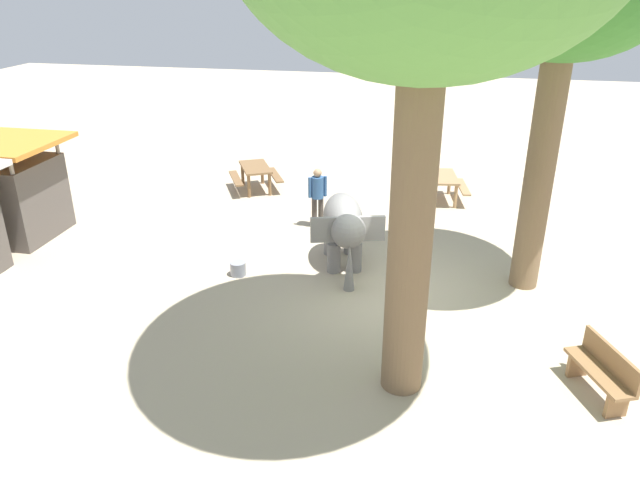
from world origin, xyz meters
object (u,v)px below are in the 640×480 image
at_px(picnic_table_near, 256,172).
at_px(picnic_table_far, 442,182).
at_px(person_handler, 318,193).
at_px(elephant, 344,225).
at_px(wooden_bench, 603,370).
at_px(feed_bucket, 238,269).
at_px(market_stall_orange, 15,194).

xyz_separation_m(picnic_table_near, picnic_table_far, (0.21, -5.72, 0.00)).
distance_m(person_handler, picnic_table_far, 4.23).
height_order(elephant, picnic_table_far, elephant).
bearing_deg(elephant, picnic_table_far, 140.81).
relative_size(wooden_bench, picnic_table_far, 0.85).
bearing_deg(feed_bucket, market_stall_orange, 80.72).
height_order(person_handler, market_stall_orange, market_stall_orange).
distance_m(person_handler, market_stall_orange, 7.71).
distance_m(elephant, picnic_table_far, 5.43).
distance_m(wooden_bench, market_stall_orange, 13.89).
height_order(person_handler, picnic_table_near, person_handler).
relative_size(picnic_table_near, picnic_table_far, 1.18).
bearing_deg(picnic_table_far, market_stall_orange, -74.35).
relative_size(person_handler, wooden_bench, 1.12).
height_order(picnic_table_near, market_stall_orange, market_stall_orange).
distance_m(market_stall_orange, feed_bucket, 6.38).
distance_m(picnic_table_near, feed_bucket, 5.84).
xyz_separation_m(elephant, market_stall_orange, (0.12, 8.49, 0.08)).
bearing_deg(feed_bucket, picnic_table_near, 13.15).
height_order(person_handler, wooden_bench, person_handler).
bearing_deg(person_handler, elephant, -1.06).
relative_size(wooden_bench, market_stall_orange, 0.57).
bearing_deg(market_stall_orange, elephant, -90.78).
distance_m(person_handler, feed_bucket, 3.46).
relative_size(elephant, feed_bucket, 6.67).
distance_m(elephant, wooden_bench, 6.16).
distance_m(picnic_table_far, feed_bucket, 7.35).
height_order(person_handler, feed_bucket, person_handler).
bearing_deg(person_handler, feed_bucket, -47.16).
bearing_deg(picnic_table_near, elephant, 9.46).
relative_size(elephant, person_handler, 1.48).
xyz_separation_m(person_handler, market_stall_orange, (-2.14, 7.41, 0.19)).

